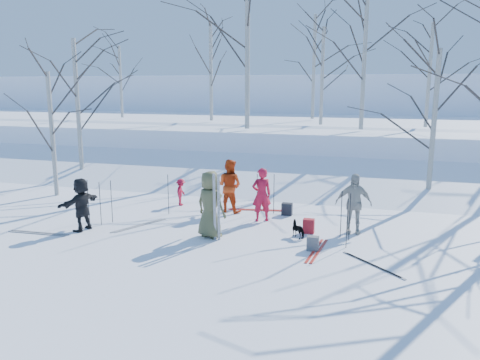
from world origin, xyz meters
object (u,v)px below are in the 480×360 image
(dog, at_px, (299,229))
(skier_olive_center, at_px, (210,204))
(skier_red_north, at_px, (262,195))
(backpack_grey, at_px, (313,243))
(skier_cream_east, at_px, (354,203))
(backpack_red, at_px, (309,226))
(skier_red_seated, at_px, (181,192))
(backpack_dark, at_px, (287,209))
(skier_redor_behind, at_px, (230,186))
(skier_grey_west, at_px, (82,204))

(dog, bearing_deg, skier_olive_center, -35.40)
(dog, bearing_deg, skier_red_north, -93.71)
(skier_olive_center, height_order, backpack_grey, skier_olive_center)
(skier_red_north, height_order, skier_cream_east, skier_cream_east)
(skier_olive_center, xyz_separation_m, dog, (2.40, 0.67, -0.71))
(skier_red_north, distance_m, backpack_red, 1.92)
(skier_red_seated, height_order, backpack_red, skier_red_seated)
(skier_olive_center, relative_size, backpack_dark, 4.74)
(dog, height_order, backpack_dark, dog)
(skier_red_north, xyz_separation_m, skier_cream_east, (2.83, -0.44, 0.03))
(backpack_red, relative_size, backpack_dark, 1.05)
(backpack_grey, bearing_deg, backpack_dark, 112.18)
(skier_red_seated, bearing_deg, skier_cream_east, -111.09)
(skier_red_north, relative_size, skier_redor_behind, 0.95)
(skier_cream_east, bearing_deg, dog, -156.00)
(skier_cream_east, relative_size, dog, 3.12)
(skier_red_seated, height_order, dog, skier_red_seated)
(skier_olive_center, height_order, skier_cream_east, skier_olive_center)
(skier_olive_center, xyz_separation_m, backpack_red, (2.61, 1.15, -0.74))
(dog, xyz_separation_m, backpack_red, (0.21, 0.47, -0.03))
(skier_redor_behind, relative_size, backpack_dark, 4.50)
(backpack_red, height_order, backpack_dark, backpack_red)
(skier_olive_center, bearing_deg, skier_red_seated, -33.77)
(skier_olive_center, height_order, dog, skier_olive_center)
(skier_cream_east, bearing_deg, skier_redor_behind, 156.88)
(dog, height_order, backpack_grey, dog)
(skier_grey_west, relative_size, dog, 2.79)
(skier_olive_center, xyz_separation_m, backpack_dark, (1.64, 2.87, -0.75))
(skier_grey_west, relative_size, backpack_dark, 3.94)
(skier_red_north, bearing_deg, skier_grey_west, -1.16)
(skier_redor_behind, height_order, backpack_grey, skier_redor_behind)
(skier_red_north, height_order, dog, skier_red_north)
(skier_red_north, xyz_separation_m, dog, (1.41, -1.29, -0.61))
(dog, bearing_deg, skier_cream_east, 159.80)
(backpack_dark, bearing_deg, skier_redor_behind, -175.87)
(backpack_grey, bearing_deg, skier_cream_east, 63.70)
(skier_olive_center, relative_size, backpack_red, 4.52)
(skier_red_north, xyz_separation_m, skier_red_seated, (-3.23, 1.10, -0.37))
(skier_cream_east, xyz_separation_m, backpack_grey, (-0.90, -1.82, -0.69))
(skier_olive_center, xyz_separation_m, backpack_grey, (2.92, -0.29, -0.76))
(skier_red_seated, relative_size, backpack_red, 2.29)
(dog, bearing_deg, skier_red_seated, -78.46)
(skier_olive_center, distance_m, backpack_dark, 3.39)
(skier_redor_behind, xyz_separation_m, backpack_dark, (1.95, 0.14, -0.70))
(skier_olive_center, bearing_deg, backpack_grey, -165.49)
(skier_red_seated, bearing_deg, backpack_dark, -99.80)
(skier_red_seated, distance_m, skier_grey_west, 3.90)
(backpack_grey, bearing_deg, dog, 118.69)
(skier_grey_west, bearing_deg, skier_red_seated, 167.41)
(skier_redor_behind, relative_size, backpack_grey, 4.73)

